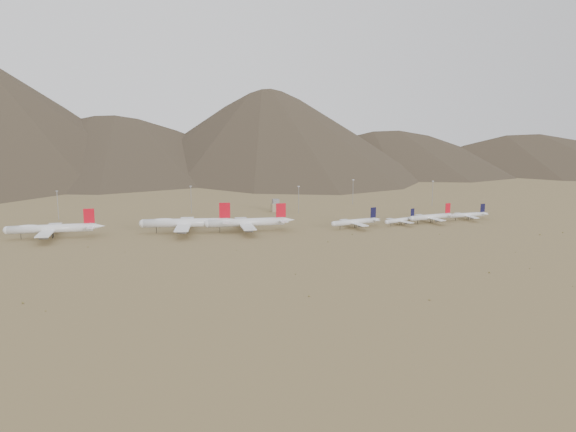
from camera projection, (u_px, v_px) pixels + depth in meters
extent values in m
plane|color=#A48854|center=(271.00, 239.00, 411.58)|extent=(3000.00, 3000.00, 0.00)
cylinder|color=white|center=(51.00, 229.00, 412.42)|extent=(59.36, 7.31, 6.12)
sphere|color=white|center=(7.00, 230.00, 406.16)|extent=(6.00, 6.00, 6.00)
cone|color=white|center=(98.00, 226.00, 419.35)|extent=(10.77, 5.72, 5.51)
cube|color=white|center=(49.00, 230.00, 412.33)|extent=(10.57, 54.49, 0.77)
cube|color=white|center=(91.00, 226.00, 418.32)|extent=(5.75, 20.74, 0.37)
cube|color=red|center=(89.00, 216.00, 416.74)|extent=(7.71, 0.71, 10.86)
cylinder|color=black|center=(21.00, 237.00, 408.91)|extent=(0.39, 0.39, 4.15)
cylinder|color=black|center=(53.00, 235.00, 415.01)|extent=(0.49, 0.49, 4.15)
cylinder|color=black|center=(53.00, 236.00, 412.07)|extent=(0.49, 0.49, 4.15)
ellipsoid|color=white|center=(28.00, 227.00, 408.88)|extent=(19.05, 4.97, 3.67)
cylinder|color=slate|center=(52.00, 229.00, 423.04)|extent=(5.98, 2.87, 2.75)
cylinder|color=slate|center=(46.00, 235.00, 402.13)|extent=(5.98, 2.87, 2.75)
cylinder|color=slate|center=(54.00, 227.00, 432.45)|extent=(5.98, 2.87, 2.75)
cylinder|color=slate|center=(43.00, 238.00, 392.71)|extent=(5.98, 2.87, 2.75)
cylinder|color=white|center=(186.00, 223.00, 431.94)|extent=(64.99, 15.64, 6.69)
sphere|color=white|center=(143.00, 224.00, 428.88)|extent=(6.55, 6.55, 6.55)
cone|color=white|center=(233.00, 221.00, 435.29)|extent=(12.37, 7.58, 6.02)
cube|color=white|center=(184.00, 224.00, 431.99)|extent=(18.52, 60.17, 0.84)
cube|color=white|center=(227.00, 221.00, 434.77)|extent=(8.91, 23.13, 0.40)
cube|color=red|center=(225.00, 210.00, 433.19)|extent=(8.41, 1.77, 11.86)
cylinder|color=black|center=(157.00, 230.00, 430.75)|extent=(0.43, 0.43, 4.53)
cylinder|color=black|center=(188.00, 229.00, 434.65)|extent=(0.54, 0.54, 4.53)
cylinder|color=black|center=(188.00, 230.00, 431.38)|extent=(0.54, 0.54, 4.53)
ellipsoid|color=white|center=(164.00, 221.00, 430.04)|extent=(21.20, 7.85, 4.01)
cylinder|color=slate|center=(186.00, 223.00, 443.91)|extent=(6.83, 3.88, 3.01)
cylinder|color=slate|center=(183.00, 229.00, 420.64)|extent=(6.83, 3.88, 3.01)
cylinder|color=slate|center=(187.00, 221.00, 454.38)|extent=(6.83, 3.88, 3.01)
cylinder|color=slate|center=(182.00, 232.00, 410.16)|extent=(6.83, 3.88, 3.01)
cylinder|color=white|center=(246.00, 222.00, 437.44)|extent=(59.89, 7.14, 6.18)
sphere|color=white|center=(208.00, 224.00, 431.01)|extent=(6.06, 6.06, 6.06)
cone|color=white|center=(288.00, 220.00, 444.57)|extent=(10.85, 5.73, 5.56)
cube|color=white|center=(245.00, 223.00, 437.34)|extent=(10.45, 54.96, 0.77)
cube|color=white|center=(282.00, 220.00, 443.51)|extent=(5.72, 20.91, 0.37)
cube|color=red|center=(281.00, 210.00, 441.91)|extent=(7.78, 0.68, 10.96)
cylinder|color=black|center=(220.00, 230.00, 433.82)|extent=(0.40, 0.40, 4.19)
cylinder|color=black|center=(248.00, 228.00, 440.06)|extent=(0.50, 0.50, 4.19)
cylinder|color=black|center=(248.00, 229.00, 437.09)|extent=(0.50, 0.50, 4.19)
ellipsoid|color=white|center=(227.00, 221.00, 433.81)|extent=(19.21, 4.94, 3.71)
cylinder|color=slate|center=(243.00, 223.00, 448.15)|extent=(6.02, 2.88, 2.78)
cylinder|color=slate|center=(247.00, 228.00, 427.06)|extent=(6.02, 2.88, 2.78)
cylinder|color=slate|center=(241.00, 221.00, 457.64)|extent=(6.02, 2.88, 2.78)
cylinder|color=slate|center=(249.00, 230.00, 417.57)|extent=(6.02, 2.88, 2.78)
cylinder|color=white|center=(355.00, 222.00, 451.73)|extent=(39.14, 13.08, 4.26)
sphere|color=white|center=(334.00, 224.00, 443.05)|extent=(4.17, 4.17, 4.17)
cone|color=white|center=(377.00, 219.00, 461.40)|extent=(7.74, 5.34, 3.83)
cube|color=white|center=(354.00, 223.00, 451.49)|extent=(13.76, 34.14, 0.53)
cube|color=white|center=(374.00, 219.00, 459.99)|extent=(6.35, 13.24, 0.26)
cube|color=black|center=(373.00, 212.00, 458.64)|extent=(5.05, 1.53, 8.40)
cylinder|color=black|center=(340.00, 228.00, 446.26)|extent=(0.45, 0.45, 2.91)
cylinder|color=black|center=(355.00, 226.00, 453.62)|extent=(0.56, 0.56, 2.91)
cylinder|color=black|center=(356.00, 226.00, 451.75)|extent=(0.56, 0.56, 2.91)
cylinder|color=slate|center=(347.00, 222.00, 459.95)|extent=(4.25, 2.76, 1.92)
cylinder|color=slate|center=(360.00, 226.00, 443.38)|extent=(4.25, 2.76, 1.92)
cylinder|color=white|center=(400.00, 220.00, 465.44)|extent=(30.41, 14.69, 3.40)
sphere|color=white|center=(387.00, 222.00, 456.56)|extent=(3.34, 3.34, 3.34)
cone|color=white|center=(415.00, 218.00, 475.35)|extent=(6.38, 4.92, 3.06)
cube|color=white|center=(400.00, 221.00, 465.17)|extent=(14.55, 26.84, 0.43)
cube|color=white|center=(413.00, 218.00, 473.91)|extent=(6.38, 10.54, 0.20)
cube|color=black|center=(413.00, 212.00, 472.76)|extent=(3.90, 1.78, 6.72)
cylinder|color=black|center=(391.00, 225.00, 459.71)|extent=(0.36, 0.36, 2.33)
cylinder|color=black|center=(400.00, 223.00, 466.97)|extent=(0.45, 0.45, 2.33)
cylinder|color=black|center=(401.00, 224.00, 465.59)|extent=(0.45, 0.45, 2.33)
cylinder|color=slate|center=(393.00, 220.00, 471.38)|extent=(3.48, 2.58, 1.53)
cylinder|color=slate|center=(406.00, 223.00, 459.24)|extent=(3.48, 2.58, 1.53)
cylinder|color=white|center=(431.00, 217.00, 475.04)|extent=(39.23, 11.87, 4.25)
sphere|color=white|center=(412.00, 219.00, 466.92)|extent=(4.17, 4.17, 4.17)
cone|color=white|center=(451.00, 215.00, 484.07)|extent=(7.66, 5.14, 3.83)
cube|color=white|center=(430.00, 218.00, 474.82)|extent=(12.74, 34.14, 0.53)
cube|color=white|center=(448.00, 215.00, 482.75)|extent=(5.96, 13.20, 0.26)
cube|color=red|center=(448.00, 208.00, 481.43)|extent=(5.07, 1.38, 8.39)
cylinder|color=black|center=(417.00, 222.00, 469.96)|extent=(0.45, 0.45, 2.91)
cylinder|color=black|center=(430.00, 221.00, 476.92)|extent=(0.56, 0.56, 2.91)
cylinder|color=black|center=(432.00, 221.00, 475.02)|extent=(0.56, 0.56, 2.91)
cylinder|color=slate|center=(423.00, 217.00, 483.40)|extent=(4.22, 2.65, 1.91)
cylinder|color=slate|center=(437.00, 221.00, 466.59)|extent=(4.22, 2.65, 1.91)
cylinder|color=white|center=(467.00, 215.00, 488.91)|extent=(34.10, 6.51, 3.68)
sphere|color=white|center=(451.00, 216.00, 483.65)|extent=(3.61, 3.61, 3.61)
cone|color=white|center=(486.00, 213.00, 494.75)|extent=(6.36, 3.81, 3.31)
cube|color=white|center=(467.00, 216.00, 488.79)|extent=(7.85, 29.42, 0.46)
cube|color=white|center=(483.00, 213.00, 493.90)|extent=(3.97, 11.26, 0.22)
cube|color=black|center=(483.00, 208.00, 492.82)|extent=(4.42, 0.70, 7.27)
cylinder|color=black|center=(455.00, 219.00, 485.75)|extent=(0.39, 0.39, 2.52)
cylinder|color=black|center=(467.00, 218.00, 490.51)|extent=(0.48, 0.48, 2.52)
cylinder|color=black|center=(468.00, 219.00, 488.78)|extent=(0.48, 0.48, 2.52)
cylinder|color=slate|center=(461.00, 215.00, 496.56)|extent=(3.52, 1.94, 1.66)
cylinder|color=slate|center=(472.00, 218.00, 481.33)|extent=(3.52, 1.94, 1.66)
cube|color=gray|center=(276.00, 207.00, 532.80)|extent=(8.00, 8.00, 8.00)
cube|color=slate|center=(276.00, 201.00, 531.79)|extent=(6.00, 6.00, 4.00)
cylinder|color=gray|center=(58.00, 206.00, 487.64)|extent=(0.50, 0.50, 25.00)
cube|color=gray|center=(57.00, 191.00, 485.47)|extent=(2.00, 0.60, 0.80)
cylinder|color=gray|center=(191.00, 200.00, 522.84)|extent=(0.50, 0.50, 25.00)
cube|color=gray|center=(191.00, 186.00, 520.68)|extent=(2.00, 0.60, 0.80)
cylinder|color=gray|center=(299.00, 200.00, 521.94)|extent=(0.50, 0.50, 25.00)
cube|color=gray|center=(299.00, 186.00, 519.77)|extent=(2.00, 0.60, 0.80)
cylinder|color=gray|center=(353.00, 192.00, 578.60)|extent=(0.50, 0.50, 25.00)
cube|color=gray|center=(353.00, 180.00, 576.43)|extent=(2.00, 0.60, 0.80)
cylinder|color=gray|center=(433.00, 194.00, 565.88)|extent=(0.50, 0.50, 25.00)
cube|color=gray|center=(433.00, 181.00, 563.71)|extent=(2.00, 0.60, 0.80)
ellipsoid|color=olive|center=(352.00, 234.00, 425.66)|extent=(0.82, 0.82, 0.62)
ellipsoid|color=olive|center=(516.00, 252.00, 368.74)|extent=(0.54, 0.54, 0.34)
ellipsoid|color=olive|center=(46.00, 311.00, 255.46)|extent=(0.70, 0.70, 0.47)
ellipsoid|color=olive|center=(530.00, 268.00, 328.56)|extent=(0.63, 0.63, 0.47)
ellipsoid|color=olive|center=(573.00, 286.00, 293.52)|extent=(0.53, 0.53, 0.46)
ellipsoid|color=olive|center=(440.00, 234.00, 426.75)|extent=(0.86, 0.86, 0.44)
ellipsoid|color=olive|center=(125.00, 252.00, 369.66)|extent=(0.61, 0.61, 0.40)
ellipsoid|color=olive|center=(401.00, 245.00, 389.60)|extent=(0.57, 0.57, 0.36)
ellipsoid|color=olive|center=(540.00, 235.00, 424.37)|extent=(1.08, 1.08, 0.97)
ellipsoid|color=olive|center=(563.00, 233.00, 432.58)|extent=(1.00, 1.00, 0.69)
ellipsoid|color=olive|center=(236.00, 250.00, 373.89)|extent=(0.62, 0.62, 0.48)
ellipsoid|color=olive|center=(23.00, 303.00, 266.13)|extent=(1.07, 1.07, 0.94)
ellipsoid|color=olive|center=(429.00, 300.00, 270.96)|extent=(1.03, 1.03, 0.65)
ellipsoid|color=olive|center=(489.00, 272.00, 319.15)|extent=(1.07, 1.07, 0.90)
ellipsoid|color=olive|center=(309.00, 296.00, 276.66)|extent=(1.00, 1.00, 0.71)
ellipsoid|color=olive|center=(88.00, 247.00, 384.25)|extent=(0.81, 0.81, 0.57)
ellipsoid|color=olive|center=(296.00, 274.00, 316.62)|extent=(0.74, 0.74, 0.43)
ellipsoid|color=olive|center=(328.00, 242.00, 399.98)|extent=(1.10, 1.10, 0.66)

